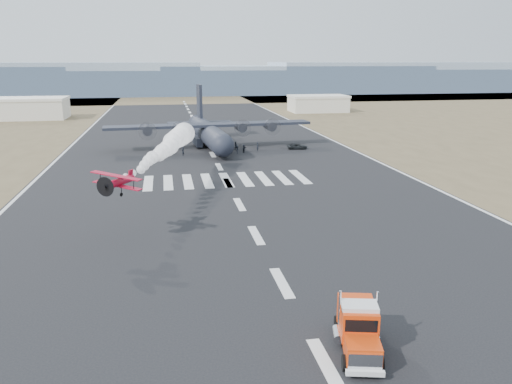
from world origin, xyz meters
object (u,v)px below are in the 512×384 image
object	(u,v)px
transport_aircraft	(208,131)
crew_g	(183,151)
hangar_left	(27,108)
crew_b	(235,146)
crew_c	(237,149)
crew_f	(244,148)
hangar_right	(318,103)
crew_e	(173,150)
semi_truck	(358,327)
crew_h	(232,150)
aerobatic_biplane	(119,182)
support_vehicle	(297,146)
crew_a	(258,147)
crew_d	(218,149)

from	to	relation	value
transport_aircraft	crew_g	xyz separation A→B (m)	(-5.95, -10.06, -2.44)
hangar_left	crew_b	size ratio (longest dim) A/B	13.86
hangar_left	crew_c	world-z (taller)	hangar_left
hangar_left	crew_f	size ratio (longest dim) A/B	14.54
hangar_right	crew_e	size ratio (longest dim) A/B	11.62
hangar_right	semi_truck	size ratio (longest dim) A/B	2.74
crew_c	crew_h	size ratio (longest dim) A/B	1.01
hangar_right	crew_f	distance (m)	86.55
crew_c	aerobatic_biplane	bearing A→B (deg)	-21.13
semi_truck	crew_c	bearing A→B (deg)	101.58
support_vehicle	crew_a	world-z (taller)	crew_a
hangar_left	semi_truck	distance (m)	153.65
transport_aircraft	support_vehicle	xyz separation A→B (m)	(18.13, -6.95, -2.68)
semi_truck	crew_b	world-z (taller)	semi_truck
hangar_left	crew_g	world-z (taller)	hangar_left
hangar_right	semi_truck	world-z (taller)	hangar_right
support_vehicle	crew_c	world-z (taller)	crew_c
hangar_right	crew_a	xyz separation A→B (m)	(-36.45, -75.86, -2.08)
aerobatic_biplane	crew_a	xyz separation A→B (m)	(23.57, 48.80, -5.28)
crew_h	semi_truck	bearing A→B (deg)	-161.11
crew_a	crew_g	xyz separation A→B (m)	(-15.35, -2.12, -0.11)
crew_c	transport_aircraft	bearing A→B (deg)	-152.73
semi_truck	crew_c	size ratio (longest dim) A/B	4.59
semi_truck	transport_aircraft	distance (m)	80.78
crew_f	crew_g	size ratio (longest dim) A/B	1.03
hangar_left	crew_h	world-z (taller)	hangar_left
crew_a	crew_e	distance (m)	17.30
crew_a	transport_aircraft	bearing A→B (deg)	57.11
crew_a	support_vehicle	bearing A→B (deg)	-76.24
hangar_right	crew_d	xyz separation A→B (m)	(-44.68, -76.27, -2.23)
crew_d	crew_a	bearing A→B (deg)	6.91
hangar_left	semi_truck	xyz separation A→B (m)	(54.51, -143.64, -1.79)
support_vehicle	crew_e	xyz separation A→B (m)	(-26.02, -1.34, 0.30)
crew_c	crew_d	world-z (taller)	crew_c
crew_d	crew_g	distance (m)	7.32
crew_h	crew_d	bearing A→B (deg)	82.20
hangar_right	semi_truck	distance (m)	154.88
semi_truck	crew_d	bearing A→B (deg)	104.52
semi_truck	crew_d	world-z (taller)	semi_truck
hangar_right	crew_f	world-z (taller)	hangar_right
semi_truck	aerobatic_biplane	bearing A→B (deg)	138.14
hangar_right	crew_b	distance (m)	83.96
hangar_right	crew_g	xyz separation A→B (m)	(-51.80, -77.98, -2.19)
transport_aircraft	crew_b	xyz separation A→B (m)	(5.12, -5.48, -2.38)
semi_truck	hangar_left	bearing A→B (deg)	124.35
hangar_right	support_vehicle	distance (m)	79.87
aerobatic_biplane	crew_d	world-z (taller)	aerobatic_biplane
crew_d	crew_e	xyz separation A→B (m)	(-9.06, 0.07, 0.11)
aerobatic_biplane	transport_aircraft	bearing A→B (deg)	90.54
crew_b	crew_e	world-z (taller)	crew_b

